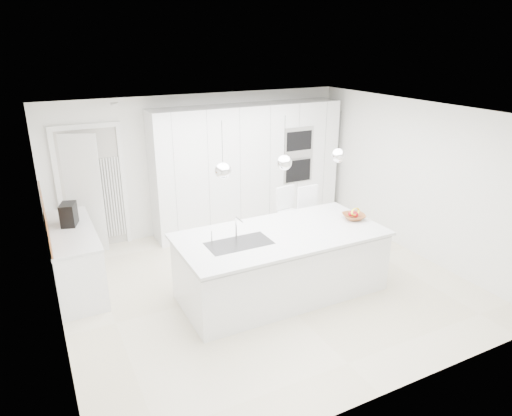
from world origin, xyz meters
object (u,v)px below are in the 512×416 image
espresso_machine (69,214)px  bar_stool_left (289,223)px  fruit_bowl (354,217)px  bar_stool_right (311,224)px  island_base (282,265)px

espresso_machine → bar_stool_left: size_ratio=0.28×
fruit_bowl → espresso_machine: espresso_machine is taller
bar_stool_right → espresso_machine: bearing=164.2°
island_base → bar_stool_left: 1.24m
espresso_machine → bar_stool_right: size_ratio=0.27×
island_base → fruit_bowl: size_ratio=8.64×
bar_stool_left → bar_stool_right: bearing=-46.9°
espresso_machine → bar_stool_right: bearing=3.5°
espresso_machine → fruit_bowl: bearing=-6.4°
island_base → bar_stool_right: (1.00, 0.78, 0.16)m
espresso_machine → bar_stool_left: bearing=6.1°
fruit_bowl → bar_stool_left: bearing=116.6°
espresso_machine → bar_stool_left: 3.34m
fruit_bowl → bar_stool_right: bearing=105.4°
fruit_bowl → espresso_machine: (-3.74, 1.65, 0.12)m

